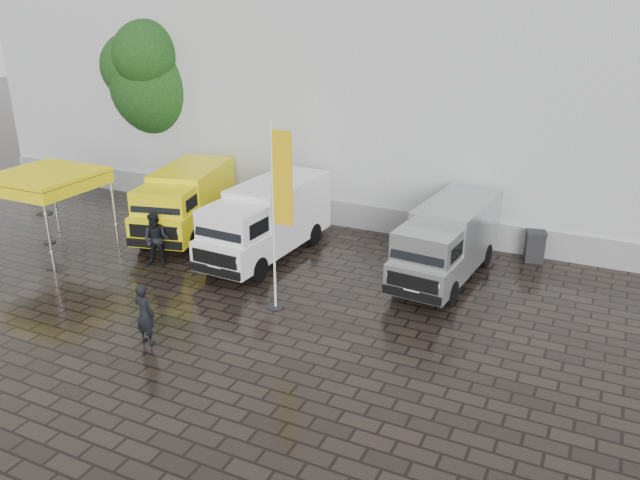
{
  "coord_description": "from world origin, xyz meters",
  "views": [
    {
      "loc": [
        7.8,
        -14.02,
        8.56
      ],
      "look_at": [
        0.05,
        2.2,
        1.65
      ],
      "focal_mm": 35.0,
      "sensor_mm": 36.0,
      "label": 1
    }
  ],
  "objects_px": {
    "person_front": "(145,314)",
    "wheelie_bin": "(535,246)",
    "van_white": "(266,222)",
    "cocktail_table": "(47,228)",
    "van_silver": "(447,244)",
    "van_yellow": "(186,203)",
    "canopy_tent": "(44,178)",
    "person_tent": "(156,240)",
    "flagpole": "(279,208)"
  },
  "relations": [
    {
      "from": "van_white",
      "to": "canopy_tent",
      "type": "height_order",
      "value": "canopy_tent"
    },
    {
      "from": "cocktail_table",
      "to": "wheelie_bin",
      "type": "relative_size",
      "value": 1.07
    },
    {
      "from": "van_yellow",
      "to": "person_tent",
      "type": "distance_m",
      "value": 3.15
    },
    {
      "from": "person_front",
      "to": "person_tent",
      "type": "relative_size",
      "value": 0.91
    },
    {
      "from": "person_tent",
      "to": "van_yellow",
      "type": "bearing_deg",
      "value": 91.52
    },
    {
      "from": "van_white",
      "to": "cocktail_table",
      "type": "xyz_separation_m",
      "value": [
        -8.14,
        -2.38,
        -0.71
      ]
    },
    {
      "from": "van_yellow",
      "to": "person_front",
      "type": "bearing_deg",
      "value": -73.84
    },
    {
      "from": "van_yellow",
      "to": "canopy_tent",
      "type": "bearing_deg",
      "value": -148.59
    },
    {
      "from": "van_white",
      "to": "flagpole",
      "type": "bearing_deg",
      "value": -51.46
    },
    {
      "from": "van_silver",
      "to": "cocktail_table",
      "type": "bearing_deg",
      "value": -161.86
    },
    {
      "from": "van_white",
      "to": "van_silver",
      "type": "distance_m",
      "value": 6.28
    },
    {
      "from": "van_yellow",
      "to": "person_front",
      "type": "height_order",
      "value": "van_yellow"
    },
    {
      "from": "canopy_tent",
      "to": "person_front",
      "type": "relative_size",
      "value": 1.89
    },
    {
      "from": "van_yellow",
      "to": "van_white",
      "type": "relative_size",
      "value": 0.92
    },
    {
      "from": "cocktail_table",
      "to": "van_yellow",
      "type": "bearing_deg",
      "value": 36.16
    },
    {
      "from": "van_silver",
      "to": "wheelie_bin",
      "type": "bearing_deg",
      "value": 54.14
    },
    {
      "from": "wheelie_bin",
      "to": "van_yellow",
      "type": "bearing_deg",
      "value": -180.0
    },
    {
      "from": "canopy_tent",
      "to": "person_tent",
      "type": "distance_m",
      "value": 4.77
    },
    {
      "from": "flagpole",
      "to": "person_front",
      "type": "height_order",
      "value": "flagpole"
    },
    {
      "from": "van_yellow",
      "to": "wheelie_bin",
      "type": "distance_m",
      "value": 13.01
    },
    {
      "from": "canopy_tent",
      "to": "van_yellow",
      "type": "bearing_deg",
      "value": 44.75
    },
    {
      "from": "van_silver",
      "to": "person_front",
      "type": "height_order",
      "value": "van_silver"
    },
    {
      "from": "canopy_tent",
      "to": "flagpole",
      "type": "relative_size",
      "value": 0.58
    },
    {
      "from": "person_front",
      "to": "person_tent",
      "type": "height_order",
      "value": "person_tent"
    },
    {
      "from": "van_white",
      "to": "person_tent",
      "type": "relative_size",
      "value": 3.15
    },
    {
      "from": "van_silver",
      "to": "person_tent",
      "type": "relative_size",
      "value": 2.96
    },
    {
      "from": "van_yellow",
      "to": "van_white",
      "type": "height_order",
      "value": "van_white"
    },
    {
      "from": "van_white",
      "to": "cocktail_table",
      "type": "relative_size",
      "value": 5.1
    },
    {
      "from": "van_white",
      "to": "van_silver",
      "type": "bearing_deg",
      "value": 11.22
    },
    {
      "from": "cocktail_table",
      "to": "person_tent",
      "type": "bearing_deg",
      "value": 0.72
    },
    {
      "from": "van_white",
      "to": "flagpole",
      "type": "xyz_separation_m",
      "value": [
        2.4,
        -3.34,
        1.86
      ]
    },
    {
      "from": "wheelie_bin",
      "to": "van_silver",
      "type": "bearing_deg",
      "value": -144.67
    },
    {
      "from": "van_silver",
      "to": "flagpole",
      "type": "relative_size",
      "value": 1.01
    },
    {
      "from": "wheelie_bin",
      "to": "flagpole",
      "type": "bearing_deg",
      "value": -145.11
    },
    {
      "from": "wheelie_bin",
      "to": "person_tent",
      "type": "xyz_separation_m",
      "value": [
        -11.65,
        -6.03,
        0.4
      ]
    },
    {
      "from": "wheelie_bin",
      "to": "person_tent",
      "type": "relative_size",
      "value": 0.58
    },
    {
      "from": "van_silver",
      "to": "van_yellow",
      "type": "bearing_deg",
      "value": -173.34
    },
    {
      "from": "person_front",
      "to": "wheelie_bin",
      "type": "bearing_deg",
      "value": -122.86
    },
    {
      "from": "person_front",
      "to": "van_silver",
      "type": "bearing_deg",
      "value": -122.26
    },
    {
      "from": "van_yellow",
      "to": "van_white",
      "type": "bearing_deg",
      "value": -22.72
    },
    {
      "from": "van_silver",
      "to": "person_front",
      "type": "xyz_separation_m",
      "value": [
        -6.08,
        -7.53,
        -0.35
      ]
    },
    {
      "from": "van_yellow",
      "to": "flagpole",
      "type": "relative_size",
      "value": 0.98
    },
    {
      "from": "van_yellow",
      "to": "canopy_tent",
      "type": "xyz_separation_m",
      "value": [
        -3.43,
        -3.4,
        1.45
      ]
    },
    {
      "from": "wheelie_bin",
      "to": "person_tent",
      "type": "bearing_deg",
      "value": -166.23
    },
    {
      "from": "van_yellow",
      "to": "person_tent",
      "type": "xyz_separation_m",
      "value": [
        0.98,
        -2.97,
        -0.32
      ]
    },
    {
      "from": "flagpole",
      "to": "van_yellow",
      "type": "bearing_deg",
      "value": 147.93
    },
    {
      "from": "van_silver",
      "to": "cocktail_table",
      "type": "distance_m",
      "value": 14.74
    },
    {
      "from": "wheelie_bin",
      "to": "person_tent",
      "type": "height_order",
      "value": "person_tent"
    },
    {
      "from": "van_yellow",
      "to": "van_silver",
      "type": "distance_m",
      "value": 10.19
    },
    {
      "from": "canopy_tent",
      "to": "cocktail_table",
      "type": "distance_m",
      "value": 2.28
    }
  ]
}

